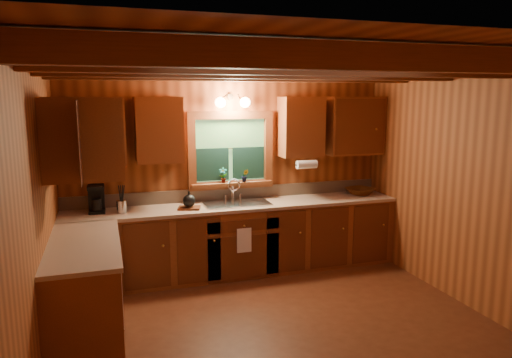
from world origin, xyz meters
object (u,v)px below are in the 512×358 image
object	(u,v)px
sink	(237,207)
coffee_maker	(96,199)
wicker_basket	(360,191)
cutting_board	(189,208)

from	to	relation	value
sink	coffee_maker	xyz separation A→B (m)	(-1.67, 0.08, 0.20)
sink	coffee_maker	size ratio (longest dim) A/B	2.54
sink	wicker_basket	bearing A→B (deg)	1.02
coffee_maker	wicker_basket	world-z (taller)	coffee_maker
sink	cutting_board	distance (m)	0.62
coffee_maker	cutting_board	world-z (taller)	coffee_maker
sink	cutting_board	bearing A→B (deg)	-171.66
sink	coffee_maker	world-z (taller)	coffee_maker
coffee_maker	sink	bearing A→B (deg)	-0.86
cutting_board	sink	bearing A→B (deg)	24.79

